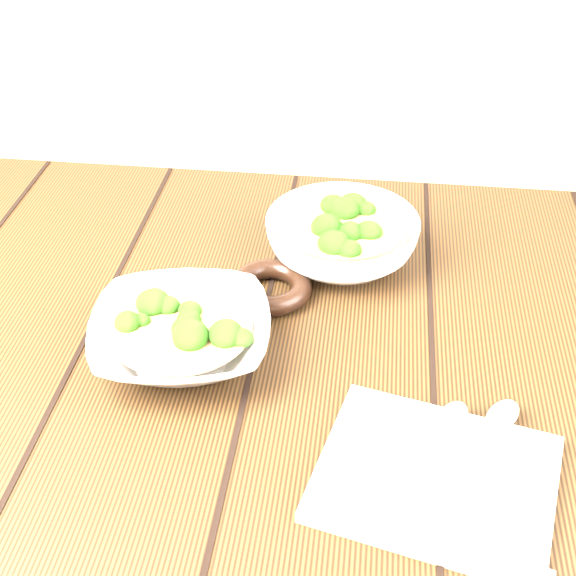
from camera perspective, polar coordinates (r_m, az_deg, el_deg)
The scene contains 7 objects.
table at distance 1.01m, azimuth -0.83°, elevation -8.97°, with size 1.20×0.80×0.75m.
soup_bowl_front at distance 0.90m, azimuth -7.61°, elevation -3.33°, with size 0.23×0.23×0.06m.
soup_bowl_back at distance 1.05m, azimuth 3.85°, elevation 3.58°, with size 0.25×0.25×0.07m.
trivet at distance 0.99m, azimuth -1.30°, elevation 0.05°, with size 0.10×0.10×0.03m, color black.
napkin at distance 0.79m, azimuth 10.45°, elevation -13.14°, with size 0.22×0.18×0.01m, color beige.
spoon_left at distance 0.81m, azimuth 10.72°, elevation -10.60°, with size 0.09×0.17×0.01m.
spoon_right at distance 0.83m, azimuth 13.92°, elevation -10.15°, with size 0.11×0.16×0.01m.
Camera 1 is at (0.10, -0.70, 1.35)m, focal length 50.00 mm.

